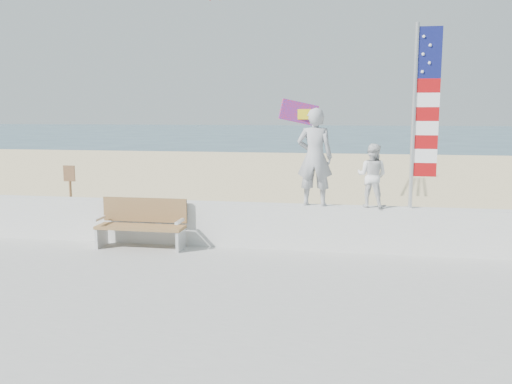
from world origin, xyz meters
TOP-DOWN VIEW (x-y plane):
  - ground at (0.00, 0.00)m, footprint 220.00×220.00m
  - sand at (0.00, 9.00)m, footprint 90.00×40.00m
  - seawall at (0.00, 2.00)m, footprint 30.00×0.35m
  - adult at (1.35, 2.00)m, footprint 0.73×0.50m
  - child at (2.47, 2.00)m, footprint 0.72×0.64m
  - bench at (-2.12, 1.55)m, footprint 1.80×0.57m
  - flag at (3.34, 2.00)m, footprint 0.50×0.08m
  - parafoil_kite at (0.70, 5.55)m, footprint 1.08×0.48m
  - sign at (-5.24, 4.38)m, footprint 0.32×0.07m

SIDE VIEW (x-z plane):
  - ground at x=0.00m, z-range 0.00..0.00m
  - sand at x=0.00m, z-range 0.00..0.08m
  - seawall at x=0.00m, z-range 0.18..1.08m
  - bench at x=-2.12m, z-range 0.19..1.19m
  - sign at x=-5.24m, z-range 0.21..1.67m
  - child at x=2.47m, z-range 1.08..2.33m
  - adult at x=1.35m, z-range 1.08..3.02m
  - parafoil_kite at x=0.70m, z-range 2.56..3.27m
  - flag at x=3.34m, z-range 1.24..4.74m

